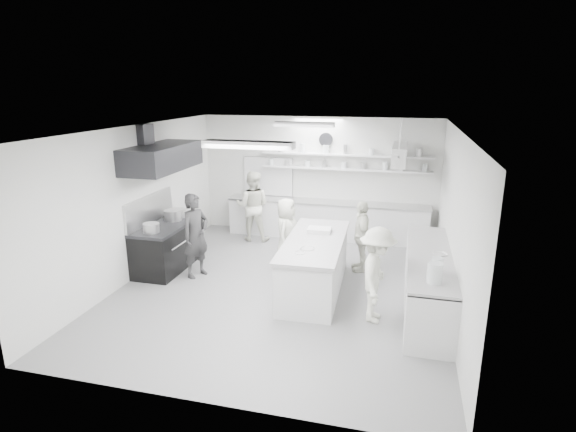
% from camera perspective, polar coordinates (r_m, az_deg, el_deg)
% --- Properties ---
extents(floor, '(6.00, 7.00, 0.02)m').
position_cam_1_polar(floor, '(9.00, -0.70, -8.78)').
color(floor, gray).
rests_on(floor, ground).
extents(ceiling, '(6.00, 7.00, 0.02)m').
position_cam_1_polar(ceiling, '(8.22, -0.77, 10.75)').
color(ceiling, white).
rests_on(ceiling, wall_back).
extents(wall_back, '(6.00, 0.04, 3.00)m').
position_cam_1_polar(wall_back, '(11.81, 3.67, 4.86)').
color(wall_back, silver).
rests_on(wall_back, floor).
extents(wall_front, '(6.00, 0.04, 3.00)m').
position_cam_1_polar(wall_front, '(5.37, -10.53, -9.01)').
color(wall_front, silver).
rests_on(wall_front, floor).
extents(wall_left, '(0.04, 7.00, 3.00)m').
position_cam_1_polar(wall_left, '(9.68, -18.16, 1.66)').
color(wall_left, silver).
rests_on(wall_left, floor).
extents(wall_right, '(0.04, 7.00, 3.00)m').
position_cam_1_polar(wall_right, '(8.26, 19.82, -0.84)').
color(wall_right, silver).
rests_on(wall_right, floor).
extents(stove, '(0.80, 1.80, 0.90)m').
position_cam_1_polar(stove, '(10.10, -14.54, -3.70)').
color(stove, black).
rests_on(stove, floor).
extents(exhaust_hood, '(0.85, 2.00, 0.50)m').
position_cam_1_polar(exhaust_hood, '(9.65, -15.31, 7.00)').
color(exhaust_hood, '#242528').
rests_on(exhaust_hood, wall_left).
extents(back_counter, '(5.00, 0.60, 0.92)m').
position_cam_1_polar(back_counter, '(11.72, 4.75, -0.49)').
color(back_counter, silver).
rests_on(back_counter, floor).
extents(shelf_lower, '(4.20, 0.26, 0.04)m').
position_cam_1_polar(shelf_lower, '(11.53, 7.01, 5.77)').
color(shelf_lower, silver).
rests_on(shelf_lower, wall_back).
extents(shelf_upper, '(4.20, 0.26, 0.04)m').
position_cam_1_polar(shelf_upper, '(11.48, 7.07, 7.49)').
color(shelf_upper, silver).
rests_on(shelf_upper, wall_back).
extents(pass_through_window, '(1.30, 0.04, 1.00)m').
position_cam_1_polar(pass_through_window, '(12.10, -2.43, 4.90)').
color(pass_through_window, black).
rests_on(pass_through_window, wall_back).
extents(wall_clock, '(0.32, 0.05, 0.32)m').
position_cam_1_polar(wall_clock, '(11.60, 4.70, 9.38)').
color(wall_clock, silver).
rests_on(wall_clock, wall_back).
extents(right_counter, '(0.74, 3.30, 0.94)m').
position_cam_1_polar(right_counter, '(8.38, 16.88, -7.83)').
color(right_counter, silver).
rests_on(right_counter, floor).
extents(pot_rack, '(0.30, 1.60, 0.40)m').
position_cam_1_polar(pot_rack, '(10.40, 13.58, 7.44)').
color(pot_rack, '#BBBBBB').
rests_on(pot_rack, ceiling).
extents(light_fixture_front, '(1.30, 0.25, 0.10)m').
position_cam_1_polar(light_fixture_front, '(6.51, -4.91, 8.76)').
color(light_fixture_front, silver).
rests_on(light_fixture_front, ceiling).
extents(light_fixture_rear, '(1.30, 0.25, 0.10)m').
position_cam_1_polar(light_fixture_rear, '(9.96, 1.97, 11.22)').
color(light_fixture_rear, silver).
rests_on(light_fixture_rear, ceiling).
extents(prep_island, '(1.06, 2.62, 0.96)m').
position_cam_1_polar(prep_island, '(8.70, 3.27, -6.19)').
color(prep_island, silver).
rests_on(prep_island, floor).
extents(stove_pot, '(0.37, 0.37, 0.27)m').
position_cam_1_polar(stove_pot, '(10.17, -13.99, -0.02)').
color(stove_pot, '#BBBBBB').
rests_on(stove_pot, stove).
extents(cook_stove, '(0.62, 0.73, 1.71)m').
position_cam_1_polar(cook_stove, '(9.39, -11.32, -2.38)').
color(cook_stove, '#2B2B2B').
rests_on(cook_stove, floor).
extents(cook_back, '(0.91, 0.75, 1.74)m').
position_cam_1_polar(cook_back, '(11.43, -4.37, 1.23)').
color(cook_back, silver).
rests_on(cook_back, floor).
extents(cook_island_left, '(0.49, 0.74, 1.49)m').
position_cam_1_polar(cook_island_left, '(9.72, -0.21, -2.10)').
color(cook_island_left, silver).
rests_on(cook_island_left, floor).
extents(cook_island_right, '(0.52, 0.92, 1.49)m').
position_cam_1_polar(cook_island_right, '(9.65, 9.04, -2.46)').
color(cook_island_right, silver).
rests_on(cook_island_right, floor).
extents(cook_right, '(0.64, 1.05, 1.59)m').
position_cam_1_polar(cook_right, '(7.62, 10.89, -7.16)').
color(cook_right, silver).
rests_on(cook_right, floor).
extents(bowl_island_a, '(0.28, 0.28, 0.06)m').
position_cam_1_polar(bowl_island_a, '(8.05, 2.41, -4.17)').
color(bowl_island_a, '#BBBBBB').
rests_on(bowl_island_a, prep_island).
extents(bowl_island_b, '(0.24, 0.24, 0.06)m').
position_cam_1_polar(bowl_island_b, '(7.84, 1.46, -4.73)').
color(bowl_island_b, silver).
rests_on(bowl_island_b, prep_island).
extents(bowl_right, '(0.31, 0.31, 0.06)m').
position_cam_1_polar(bowl_right, '(8.25, 18.21, -4.58)').
color(bowl_right, silver).
rests_on(bowl_right, right_counter).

